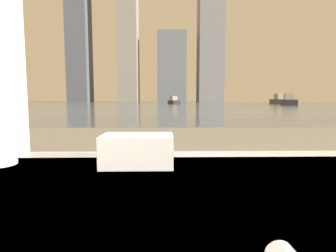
{
  "coord_description": "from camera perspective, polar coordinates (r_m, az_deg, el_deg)",
  "views": [
    {
      "loc": [
        0.01,
        -0.13,
        0.75
      ],
      "look_at": [
        0.06,
        2.43,
        0.5
      ],
      "focal_mm": 28.0,
      "sensor_mm": 36.0,
      "label": 1
    }
  ],
  "objects": [
    {
      "name": "harbor_boat_1",
      "position": [
        55.57,
        1.27,
        5.42
      ],
      "size": [
        2.55,
        4.58,
        1.63
      ],
      "color": "#2D2D33",
      "rests_on": "harbor_water"
    },
    {
      "name": "harbor_boat_2",
      "position": [
        44.52,
        24.78,
        4.96
      ],
      "size": [
        2.95,
        5.16,
        1.83
      ],
      "color": "#2D2D33",
      "rests_on": "harbor_water"
    },
    {
      "name": "skyline_tower_0",
      "position": [
        128.05,
        -18.9,
        20.44
      ],
      "size": [
        8.77,
        11.27,
        68.38
      ],
      "color": "#4C515B",
      "rests_on": "ground_plane"
    },
    {
      "name": "skyline_tower_3",
      "position": [
        124.07,
        9.27,
        20.19
      ],
      "size": [
        10.87,
        10.57,
        64.35
      ],
      "color": "slate",
      "rests_on": "ground_plane"
    },
    {
      "name": "harbor_water",
      "position": [
        62.13,
        -1.23,
        4.91
      ],
      "size": [
        180.0,
        110.0,
        0.01
      ],
      "color": "slate",
      "rests_on": "ground_plane"
    },
    {
      "name": "towel_stack",
      "position": [
        1.01,
        -6.64,
        -5.23
      ],
      "size": [
        0.27,
        0.17,
        0.12
      ],
      "color": "white",
      "rests_on": "bathtub"
    },
    {
      "name": "skyline_tower_2",
      "position": [
        119.08,
        0.76,
        12.56
      ],
      "size": [
        12.54,
        9.96,
        30.38
      ],
      "color": "slate",
      "rests_on": "ground_plane"
    },
    {
      "name": "skyline_tower_1",
      "position": [
        124.69,
        -8.64,
        22.83
      ],
      "size": [
        8.14,
        13.97,
        75.65
      ],
      "color": "gray",
      "rests_on": "ground_plane"
    },
    {
      "name": "harbor_boat_0",
      "position": [
        58.97,
        23.05,
        5.16
      ],
      "size": [
        2.18,
        5.77,
        2.14
      ],
      "color": "#4C4C51",
      "rests_on": "harbor_water"
    }
  ]
}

